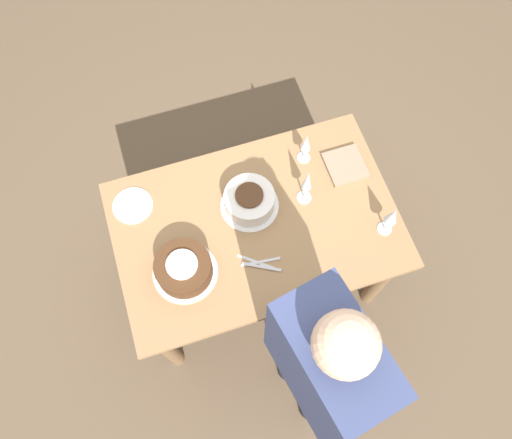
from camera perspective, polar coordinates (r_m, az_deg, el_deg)
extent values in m
plane|color=brown|center=(2.89, 0.00, -6.02)|extent=(12.00, 12.00, 0.00)
cube|color=#9E754C|center=(2.21, 0.00, -0.65)|extent=(1.25, 0.81, 0.03)
cylinder|color=brown|center=(2.47, -10.08, -14.37)|extent=(0.07, 0.07, 0.70)
cylinder|color=brown|center=(2.58, 14.07, -6.70)|extent=(0.07, 0.07, 0.70)
cylinder|color=brown|center=(2.68, -13.48, -0.68)|extent=(0.07, 0.07, 0.70)
cylinder|color=brown|center=(2.78, 8.72, 5.79)|extent=(0.07, 0.07, 0.70)
cylinder|color=white|center=(2.23, -0.67, 1.66)|extent=(0.26, 0.26, 0.01)
cylinder|color=white|center=(2.18, -0.68, 2.21)|extent=(0.22, 0.22, 0.10)
cylinder|color=#4C2D19|center=(2.13, -0.70, 2.82)|extent=(0.12, 0.12, 0.01)
cylinder|color=white|center=(2.14, -8.08, -5.98)|extent=(0.28, 0.28, 0.01)
cylinder|color=#4C2D19|center=(2.09, -8.27, -5.56)|extent=(0.24, 0.24, 0.10)
cylinder|color=white|center=(2.04, -8.48, -5.10)|extent=(0.13, 0.13, 0.01)
cylinder|color=silver|center=(2.25, 5.50, 2.51)|extent=(0.07, 0.07, 0.00)
cylinder|color=silver|center=(2.20, 5.62, 3.11)|extent=(0.01, 0.01, 0.11)
cone|color=silver|center=(2.10, 5.91, 4.50)|extent=(0.04, 0.04, 0.13)
cylinder|color=silver|center=(2.25, 14.47, -1.04)|extent=(0.06, 0.06, 0.00)
cylinder|color=silver|center=(2.21, 14.75, -0.59)|extent=(0.01, 0.01, 0.09)
cone|color=silver|center=(2.12, 15.37, 0.42)|extent=(0.05, 0.05, 0.11)
cylinder|color=silver|center=(2.35, 5.45, 7.05)|extent=(0.06, 0.06, 0.00)
cylinder|color=silver|center=(2.31, 5.55, 7.58)|extent=(0.01, 0.01, 0.08)
cone|color=silver|center=(2.23, 5.76, 8.75)|extent=(0.05, 0.05, 0.10)
cylinder|color=silver|center=(2.29, -13.92, 1.56)|extent=(0.18, 0.18, 0.01)
cube|color=silver|center=(2.13, -0.01, -4.86)|extent=(0.14, 0.11, 0.00)
cube|color=silver|center=(2.13, 0.54, -4.85)|extent=(0.17, 0.03, 0.00)
cube|color=silver|center=(2.12, 0.65, -5.42)|extent=(0.16, 0.09, 0.00)
cube|color=gray|center=(2.34, 10.16, 6.09)|extent=(0.17, 0.18, 0.02)
cylinder|color=#232328|center=(2.40, 7.07, -20.29)|extent=(0.11, 0.11, 0.77)
cylinder|color=#232328|center=(2.40, 4.21, -15.79)|extent=(0.11, 0.11, 0.77)
cube|color=#38426B|center=(1.70, 7.87, -16.04)|extent=(0.29, 0.43, 0.64)
sphere|color=#DBB293|center=(1.29, 10.24, -13.87)|extent=(0.18, 0.18, 0.18)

